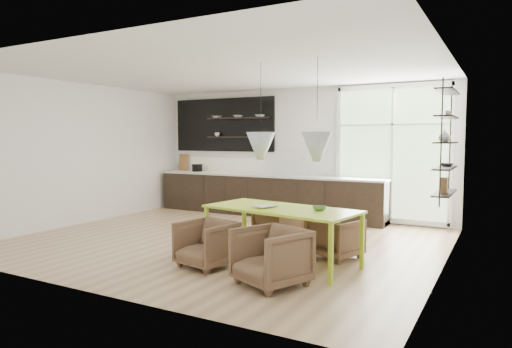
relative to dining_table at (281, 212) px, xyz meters
name	(u,v)px	position (x,y,z in m)	size (l,w,h in m)	color
room	(284,155)	(-0.87, 1.91, 0.73)	(7.02, 6.01, 2.91)	tan
kitchen_run	(263,189)	(-2.14, 3.51, -0.14)	(5.54, 0.69, 2.75)	black
right_shelving	(446,146)	(1.91, 1.99, 0.92)	(0.26, 1.22, 1.90)	black
dining_table	(281,212)	(0.00, 0.00, 0.00)	(2.29, 1.30, 0.79)	#AFD627
armchair_back_left	(280,228)	(-0.44, 0.89, -0.43)	(0.66, 0.68, 0.62)	brown
armchair_back_right	(336,238)	(0.59, 0.65, -0.44)	(0.64, 0.66, 0.60)	brown
armchair_front_left	(207,244)	(-0.81, -0.67, -0.42)	(0.68, 0.70, 0.64)	brown
armchair_front_right	(271,257)	(0.33, -0.96, -0.39)	(0.75, 0.77, 0.70)	brown
wire_stool	(192,236)	(-1.34, -0.29, -0.43)	(0.37, 0.37, 0.47)	black
table_book	(260,205)	(-0.34, -0.01, 0.07)	(0.23, 0.32, 0.03)	white
table_bowl	(319,208)	(0.56, 0.04, 0.08)	(0.19, 0.19, 0.06)	#4C774A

